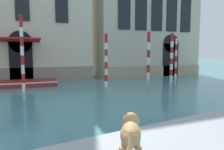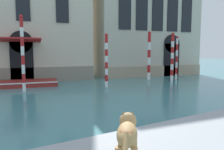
{
  "view_description": "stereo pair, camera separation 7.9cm",
  "coord_description": "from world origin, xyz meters",
  "px_view_note": "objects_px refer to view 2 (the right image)",
  "views": [
    {
      "loc": [
        0.29,
        1.76,
        2.48
      ],
      "look_at": [
        4.74,
        12.63,
        1.2
      ],
      "focal_mm": 35.0,
      "sensor_mm": 36.0,
      "label": 1
    },
    {
      "loc": [
        0.37,
        1.73,
        2.48
      ],
      "look_at": [
        4.74,
        12.63,
        1.2
      ],
      "focal_mm": 35.0,
      "sensor_mm": 36.0,
      "label": 2
    }
  ],
  "objects_px": {
    "mooring_pole_1": "(172,57)",
    "mooring_pole_0": "(149,56)",
    "mooring_pole_5": "(177,58)",
    "mooring_pole_4": "(23,54)",
    "dog_on_deck": "(127,133)",
    "mooring_pole_2": "(106,60)",
    "boat_moored_near_palazzo": "(17,84)",
    "boat_foreground": "(192,150)"
  },
  "relations": [
    {
      "from": "mooring_pole_1",
      "to": "mooring_pole_0",
      "type": "bearing_deg",
      "value": 138.21
    },
    {
      "from": "mooring_pole_0",
      "to": "mooring_pole_5",
      "type": "distance_m",
      "value": 2.47
    },
    {
      "from": "mooring_pole_4",
      "to": "dog_on_deck",
      "type": "bearing_deg",
      "value": -82.0
    },
    {
      "from": "mooring_pole_2",
      "to": "mooring_pole_5",
      "type": "distance_m",
      "value": 7.33
    },
    {
      "from": "mooring_pole_1",
      "to": "mooring_pole_2",
      "type": "bearing_deg",
      "value": -170.34
    },
    {
      "from": "mooring_pole_5",
      "to": "mooring_pole_2",
      "type": "bearing_deg",
      "value": -167.2
    },
    {
      "from": "mooring_pole_0",
      "to": "mooring_pole_4",
      "type": "relative_size",
      "value": 0.9
    },
    {
      "from": "boat_moored_near_palazzo",
      "to": "mooring_pole_5",
      "type": "xyz_separation_m",
      "value": [
        12.89,
        -1.07,
        1.69
      ]
    },
    {
      "from": "mooring_pole_0",
      "to": "mooring_pole_1",
      "type": "distance_m",
      "value": 1.94
    },
    {
      "from": "mooring_pole_1",
      "to": "mooring_pole_2",
      "type": "relative_size",
      "value": 1.09
    },
    {
      "from": "mooring_pole_2",
      "to": "mooring_pole_4",
      "type": "xyz_separation_m",
      "value": [
        -5.28,
        0.33,
        0.48
      ]
    },
    {
      "from": "mooring_pole_1",
      "to": "mooring_pole_2",
      "type": "xyz_separation_m",
      "value": [
        -6.25,
        -1.06,
        -0.17
      ]
    },
    {
      "from": "boat_moored_near_palazzo",
      "to": "mooring_pole_5",
      "type": "distance_m",
      "value": 13.04
    },
    {
      "from": "boat_foreground",
      "to": "mooring_pole_0",
      "type": "distance_m",
      "value": 14.54
    },
    {
      "from": "boat_foreground",
      "to": "mooring_pole_4",
      "type": "xyz_separation_m",
      "value": [
        -3.38,
        10.76,
        1.99
      ]
    },
    {
      "from": "boat_foreground",
      "to": "mooring_pole_2",
      "type": "bearing_deg",
      "value": 72.06
    },
    {
      "from": "dog_on_deck",
      "to": "mooring_pole_5",
      "type": "relative_size",
      "value": 0.27
    },
    {
      "from": "dog_on_deck",
      "to": "mooring_pole_1",
      "type": "relative_size",
      "value": 0.26
    },
    {
      "from": "boat_moored_near_palazzo",
      "to": "mooring_pole_4",
      "type": "height_order",
      "value": "mooring_pole_4"
    },
    {
      "from": "mooring_pole_0",
      "to": "boat_moored_near_palazzo",
      "type": "bearing_deg",
      "value": 178.17
    },
    {
      "from": "dog_on_deck",
      "to": "mooring_pole_5",
      "type": "distance_m",
      "value": 16.59
    },
    {
      "from": "boat_moored_near_palazzo",
      "to": "mooring_pole_1",
      "type": "relative_size",
      "value": 1.39
    },
    {
      "from": "boat_moored_near_palazzo",
      "to": "mooring_pole_1",
      "type": "bearing_deg",
      "value": -4.48
    },
    {
      "from": "boat_moored_near_palazzo",
      "to": "mooring_pole_1",
      "type": "distance_m",
      "value": 12.23
    },
    {
      "from": "mooring_pole_0",
      "to": "mooring_pole_2",
      "type": "distance_m",
      "value": 5.35
    },
    {
      "from": "boat_moored_near_palazzo",
      "to": "mooring_pole_5",
      "type": "height_order",
      "value": "mooring_pole_5"
    },
    {
      "from": "boat_moored_near_palazzo",
      "to": "mooring_pole_2",
      "type": "relative_size",
      "value": 1.51
    },
    {
      "from": "mooring_pole_4",
      "to": "mooring_pole_5",
      "type": "xyz_separation_m",
      "value": [
        12.43,
        1.3,
        -0.44
      ]
    },
    {
      "from": "dog_on_deck",
      "to": "mooring_pole_5",
      "type": "height_order",
      "value": "mooring_pole_5"
    },
    {
      "from": "boat_foreground",
      "to": "mooring_pole_0",
      "type": "bearing_deg",
      "value": 54.73
    },
    {
      "from": "dog_on_deck",
      "to": "mooring_pole_2",
      "type": "height_order",
      "value": "mooring_pole_2"
    },
    {
      "from": "boat_foreground",
      "to": "boat_moored_near_palazzo",
      "type": "xyz_separation_m",
      "value": [
        -3.83,
        13.12,
        -0.15
      ]
    },
    {
      "from": "dog_on_deck",
      "to": "mooring_pole_0",
      "type": "bearing_deg",
      "value": -4.71
    },
    {
      "from": "mooring_pole_0",
      "to": "mooring_pole_1",
      "type": "relative_size",
      "value": 1.04
    },
    {
      "from": "boat_foreground",
      "to": "mooring_pole_1",
      "type": "relative_size",
      "value": 1.87
    },
    {
      "from": "mooring_pole_5",
      "to": "mooring_pole_1",
      "type": "bearing_deg",
      "value": -148.07
    },
    {
      "from": "boat_foreground",
      "to": "mooring_pole_2",
      "type": "relative_size",
      "value": 2.03
    },
    {
      "from": "dog_on_deck",
      "to": "boat_moored_near_palazzo",
      "type": "xyz_separation_m",
      "value": [
        -2.03,
        13.59,
        -0.95
      ]
    },
    {
      "from": "mooring_pole_1",
      "to": "mooring_pole_4",
      "type": "bearing_deg",
      "value": -176.35
    },
    {
      "from": "boat_moored_near_palazzo",
      "to": "mooring_pole_5",
      "type": "relative_size",
      "value": 1.47
    },
    {
      "from": "mooring_pole_0",
      "to": "mooring_pole_1",
      "type": "height_order",
      "value": "mooring_pole_0"
    },
    {
      "from": "mooring_pole_2",
      "to": "mooring_pole_4",
      "type": "relative_size",
      "value": 0.79
    }
  ]
}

